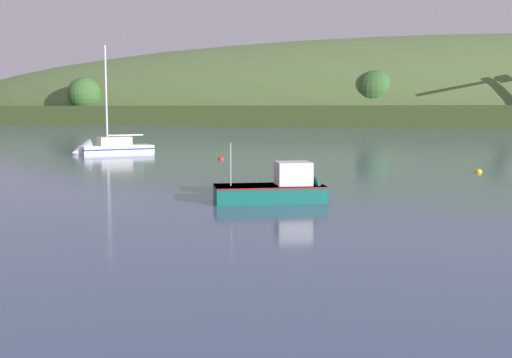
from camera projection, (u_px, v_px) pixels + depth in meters
name	position (u px, v px, depth m)	size (l,w,h in m)	color
far_shoreline_hill	(410.00, 123.00, 213.19)	(508.76, 112.88, 58.74)	#3C4E24
sailboat_near_mooring	(106.00, 150.00, 70.26)	(8.27, 8.67, 13.23)	white
fishing_boat_moored	(281.00, 193.00, 33.50)	(6.62, 4.90, 3.97)	#0F564C
mooring_buoy_off_fishing_boat	(478.00, 172.00, 49.08)	(0.57, 0.57, 0.65)	yellow
mooring_buoy_far_upstream	(221.00, 159.00, 61.85)	(0.60, 0.60, 0.68)	red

